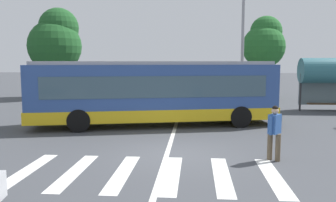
{
  "coord_description": "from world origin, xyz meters",
  "views": [
    {
      "loc": [
        0.72,
        -11.34,
        3.08
      ],
      "look_at": [
        -0.49,
        4.12,
        1.3
      ],
      "focal_mm": 37.57,
      "sensor_mm": 36.0,
      "label": 1
    }
  ],
  "objects_px": {
    "city_transit_bus": "(155,92)",
    "pedestrian_crossing_street": "(274,130)",
    "twin_arm_street_lamp": "(243,11)",
    "background_tree_right": "(264,43)",
    "parked_car_champagne": "(236,93)",
    "parked_car_silver": "(197,94)",
    "parked_car_charcoal": "(159,93)",
    "background_tree_left": "(56,41)"
  },
  "relations": [
    {
      "from": "city_transit_bus",
      "to": "pedestrian_crossing_street",
      "type": "relative_size",
      "value": 6.93
    },
    {
      "from": "pedestrian_crossing_street",
      "to": "twin_arm_street_lamp",
      "type": "distance_m",
      "value": 13.5
    },
    {
      "from": "background_tree_right",
      "to": "parked_car_champagne",
      "type": "bearing_deg",
      "value": -123.72
    },
    {
      "from": "pedestrian_crossing_street",
      "to": "parked_car_silver",
      "type": "xyz_separation_m",
      "value": [
        -2.31,
        13.78,
        -0.2
      ]
    },
    {
      "from": "pedestrian_crossing_street",
      "to": "parked_car_charcoal",
      "type": "distance_m",
      "value": 15.0
    },
    {
      "from": "twin_arm_street_lamp",
      "to": "parked_car_champagne",
      "type": "bearing_deg",
      "value": 93.11
    },
    {
      "from": "parked_car_charcoal",
      "to": "background_tree_right",
      "type": "xyz_separation_m",
      "value": [
        8.16,
        4.27,
        3.78
      ]
    },
    {
      "from": "parked_car_champagne",
      "to": "background_tree_right",
      "type": "relative_size",
      "value": 0.69
    },
    {
      "from": "parked_car_champagne",
      "to": "background_tree_left",
      "type": "height_order",
      "value": "background_tree_left"
    },
    {
      "from": "pedestrian_crossing_street",
      "to": "twin_arm_street_lamp",
      "type": "height_order",
      "value": "twin_arm_street_lamp"
    },
    {
      "from": "background_tree_left",
      "to": "parked_car_charcoal",
      "type": "bearing_deg",
      "value": -22.61
    },
    {
      "from": "parked_car_charcoal",
      "to": "parked_car_champagne",
      "type": "height_order",
      "value": "same"
    },
    {
      "from": "city_transit_bus",
      "to": "twin_arm_street_lamp",
      "type": "distance_m",
      "value": 9.55
    },
    {
      "from": "background_tree_left",
      "to": "background_tree_right",
      "type": "distance_m",
      "value": 17.12
    },
    {
      "from": "parked_car_silver",
      "to": "background_tree_right",
      "type": "height_order",
      "value": "background_tree_right"
    },
    {
      "from": "background_tree_left",
      "to": "background_tree_right",
      "type": "bearing_deg",
      "value": 1.83
    },
    {
      "from": "parked_car_silver",
      "to": "background_tree_right",
      "type": "relative_size",
      "value": 0.68
    },
    {
      "from": "parked_car_charcoal",
      "to": "parked_car_silver",
      "type": "height_order",
      "value": "same"
    },
    {
      "from": "twin_arm_street_lamp",
      "to": "background_tree_right",
      "type": "height_order",
      "value": "twin_arm_street_lamp"
    },
    {
      "from": "twin_arm_street_lamp",
      "to": "background_tree_left",
      "type": "bearing_deg",
      "value": 159.63
    },
    {
      "from": "pedestrian_crossing_street",
      "to": "twin_arm_street_lamp",
      "type": "relative_size",
      "value": 0.17
    },
    {
      "from": "parked_car_silver",
      "to": "pedestrian_crossing_street",
      "type": "bearing_deg",
      "value": -80.51
    },
    {
      "from": "city_transit_bus",
      "to": "pedestrian_crossing_street",
      "type": "xyz_separation_m",
      "value": [
        4.38,
        -5.69,
        -0.62
      ]
    },
    {
      "from": "city_transit_bus",
      "to": "parked_car_champagne",
      "type": "height_order",
      "value": "city_transit_bus"
    },
    {
      "from": "city_transit_bus",
      "to": "background_tree_right",
      "type": "relative_size",
      "value": 1.78
    },
    {
      "from": "parked_car_charcoal",
      "to": "background_tree_left",
      "type": "relative_size",
      "value": 0.63
    },
    {
      "from": "pedestrian_crossing_street",
      "to": "background_tree_right",
      "type": "relative_size",
      "value": 0.26
    },
    {
      "from": "parked_car_silver",
      "to": "background_tree_left",
      "type": "distance_m",
      "value": 13.02
    },
    {
      "from": "pedestrian_crossing_street",
      "to": "parked_car_silver",
      "type": "relative_size",
      "value": 0.38
    },
    {
      "from": "pedestrian_crossing_street",
      "to": "background_tree_right",
      "type": "distance_m",
      "value": 18.98
    },
    {
      "from": "parked_car_charcoal",
      "to": "background_tree_left",
      "type": "height_order",
      "value": "background_tree_left"
    },
    {
      "from": "parked_car_charcoal",
      "to": "twin_arm_street_lamp",
      "type": "distance_m",
      "value": 8.04
    },
    {
      "from": "city_transit_bus",
      "to": "background_tree_left",
      "type": "bearing_deg",
      "value": 128.47
    },
    {
      "from": "parked_car_champagne",
      "to": "twin_arm_street_lamp",
      "type": "distance_m",
      "value": 5.83
    },
    {
      "from": "parked_car_silver",
      "to": "background_tree_right",
      "type": "bearing_deg",
      "value": 40.53
    },
    {
      "from": "twin_arm_street_lamp",
      "to": "parked_car_silver",
      "type": "bearing_deg",
      "value": 154.63
    },
    {
      "from": "twin_arm_street_lamp",
      "to": "background_tree_left",
      "type": "height_order",
      "value": "twin_arm_street_lamp"
    },
    {
      "from": "parked_car_champagne",
      "to": "twin_arm_street_lamp",
      "type": "bearing_deg",
      "value": -86.89
    },
    {
      "from": "parked_car_silver",
      "to": "parked_car_champagne",
      "type": "distance_m",
      "value": 2.86
    },
    {
      "from": "pedestrian_crossing_street",
      "to": "background_tree_right",
      "type": "xyz_separation_m",
      "value": [
        3.08,
        18.39,
        3.58
      ]
    },
    {
      "from": "parked_car_silver",
      "to": "background_tree_right",
      "type": "distance_m",
      "value": 8.03
    },
    {
      "from": "pedestrian_crossing_street",
      "to": "parked_car_charcoal",
      "type": "bearing_deg",
      "value": 109.79
    }
  ]
}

